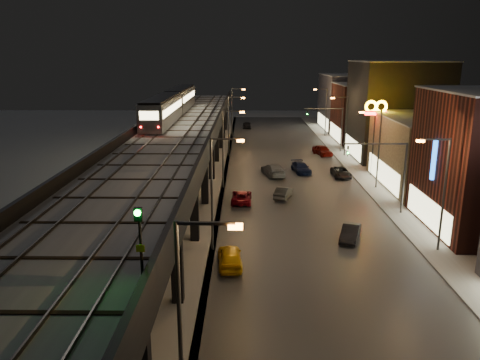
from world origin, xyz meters
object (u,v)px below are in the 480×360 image
object	(u,v)px
car_onc_silver	(350,233)
subway_train	(173,104)
car_far_white	(247,125)
car_mid_silver	(242,197)
car_mid_dark	(273,170)
car_onc_red	(322,151)
rail_signal	(139,228)
car_taxi	(230,257)
car_near_white	(284,193)
car_onc_white	(301,168)
car_onc_dark	(341,173)

from	to	relation	value
car_onc_silver	subway_train	bearing A→B (deg)	141.43
car_far_white	car_onc_silver	bearing A→B (deg)	96.35
subway_train	car_onc_silver	bearing A→B (deg)	-58.01
car_mid_silver	car_mid_dark	distance (m)	11.94
car_mid_silver	car_onc_red	bearing A→B (deg)	-115.38
subway_train	car_onc_red	distance (m)	23.70
rail_signal	car_mid_dark	world-z (taller)	rail_signal
car_taxi	car_mid_silver	size ratio (longest dim) A/B	0.97
car_near_white	car_mid_silver	xyz separation A→B (m)	(-4.50, -1.59, -0.01)
car_far_white	car_onc_silver	distance (m)	62.44
car_near_white	car_onc_white	bearing A→B (deg)	-86.36
car_far_white	car_onc_dark	distance (m)	42.70
rail_signal	car_onc_red	distance (m)	56.94
car_mid_dark	car_far_white	bearing A→B (deg)	-98.81
car_mid_dark	car_onc_white	world-z (taller)	car_mid_dark
car_far_white	car_onc_red	size ratio (longest dim) A/B	0.92
car_taxi	car_mid_silver	distance (m)	15.32
car_near_white	car_mid_silver	world-z (taller)	car_near_white
subway_train	rail_signal	distance (m)	50.91
car_onc_dark	car_onc_red	bearing A→B (deg)	89.46
car_taxi	car_onc_dark	bearing A→B (deg)	-121.88
car_onc_dark	car_onc_red	world-z (taller)	car_onc_red
car_mid_silver	subway_train	bearing A→B (deg)	-62.13
rail_signal	car_near_white	bearing A→B (deg)	75.76
car_taxi	car_onc_dark	size ratio (longest dim) A/B	0.95
car_onc_red	car_near_white	bearing A→B (deg)	-124.71
car_near_white	car_mid_dark	world-z (taller)	car_mid_dark
car_onc_silver	rail_signal	bearing A→B (deg)	-102.98
subway_train	car_onc_white	distance (m)	20.58
rail_signal	subway_train	bearing A→B (deg)	97.22
subway_train	car_far_white	world-z (taller)	subway_train
car_onc_silver	car_onc_red	world-z (taller)	car_onc_red
car_taxi	car_mid_dark	world-z (taller)	car_mid_dark
car_near_white	rail_signal	bearing A→B (deg)	95.03
car_mid_silver	car_far_white	size ratio (longest dim) A/B	1.05
car_near_white	car_mid_silver	bearing A→B (deg)	38.76
car_mid_dark	car_onc_red	bearing A→B (deg)	-136.65
car_taxi	car_onc_red	size ratio (longest dim) A/B	0.94
car_taxi	car_onc_red	world-z (taller)	car_onc_red
car_onc_white	car_mid_dark	bearing A→B (deg)	-166.14
car_onc_dark	car_onc_red	distance (m)	13.36
car_taxi	car_far_white	world-z (taller)	car_taxi
car_onc_dark	car_onc_white	bearing A→B (deg)	152.23
car_near_white	car_mid_dark	size ratio (longest dim) A/B	0.71
car_near_white	car_mid_silver	size ratio (longest dim) A/B	0.85
subway_train	car_onc_dark	xyz separation A→B (m)	(22.43, -9.71, -7.67)
car_mid_silver	car_near_white	bearing A→B (deg)	-158.84
car_far_white	car_onc_silver	xyz separation A→B (m)	(8.41, -61.87, -0.07)
rail_signal	car_onc_silver	distance (m)	24.97
car_mid_silver	car_onc_white	distance (m)	15.01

